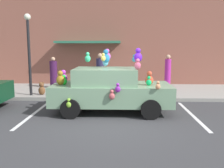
{
  "coord_description": "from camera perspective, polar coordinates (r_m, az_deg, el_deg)",
  "views": [
    {
      "loc": [
        0.17,
        -7.11,
        2.26
      ],
      "look_at": [
        -0.12,
        1.95,
        0.9
      ],
      "focal_mm": 39.18,
      "sensor_mm": 36.0,
      "label": 1
    }
  ],
  "objects": [
    {
      "name": "plush_covered_car",
      "position": [
        8.59,
        -0.54,
        -1.17
      ],
      "size": [
        4.12,
        2.1,
        2.24
      ],
      "color": "gray",
      "rests_on": "ground"
    },
    {
      "name": "storefront_building",
      "position": [
        14.28,
        1.12,
        12.28
      ],
      "size": [
        24.0,
        1.25,
        6.4
      ],
      "color": "brown",
      "rests_on": "ground"
    },
    {
      "name": "teddy_bear_on_sidewalk",
      "position": [
        11.42,
        -16.08,
        -1.09
      ],
      "size": [
        0.3,
        0.25,
        0.58
      ],
      "color": "brown",
      "rests_on": "sidewalk"
    },
    {
      "name": "pedestrian_near_shopfront",
      "position": [
        11.25,
        -2.74,
        2.14
      ],
      "size": [
        0.37,
        0.37,
        1.85
      ],
      "color": "#2D294D",
      "rests_on": "sidewalk"
    },
    {
      "name": "parking_stripe_front",
      "position": [
        8.76,
        18.13,
        -6.83
      ],
      "size": [
        0.12,
        3.6,
        0.01
      ],
      "primitive_type": "cube",
      "color": "silver",
      "rests_on": "ground"
    },
    {
      "name": "pedestrian_by_lamp",
      "position": [
        13.22,
        12.87,
        2.73
      ],
      "size": [
        0.32,
        0.32,
        1.74
      ],
      "color": "#AC2695",
      "rests_on": "sidewalk"
    },
    {
      "name": "ground_plane",
      "position": [
        7.46,
        0.45,
        -9.1
      ],
      "size": [
        60.0,
        60.0,
        0.0
      ],
      "primitive_type": "plane",
      "color": "#38383A"
    },
    {
      "name": "parking_stripe_rear",
      "position": [
        8.92,
        -17.68,
        -6.54
      ],
      "size": [
        0.12,
        3.6,
        0.01
      ],
      "primitive_type": "cube",
      "color": "silver",
      "rests_on": "ground"
    },
    {
      "name": "pedestrian_walking_past",
      "position": [
        13.16,
        -13.48,
        2.33
      ],
      "size": [
        0.38,
        0.38,
        1.62
      ],
      "color": "#3C173F",
      "rests_on": "sidewalk"
    },
    {
      "name": "sidewalk",
      "position": [
        12.3,
        1.02,
        -1.7
      ],
      "size": [
        24.0,
        4.0,
        0.15
      ],
      "primitive_type": "cube",
      "color": "gray",
      "rests_on": "ground"
    },
    {
      "name": "street_lamp_post",
      "position": [
        11.32,
        -18.85,
        8.51
      ],
      "size": [
        0.28,
        0.28,
        3.54
      ],
      "color": "black",
      "rests_on": "sidewalk"
    }
  ]
}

